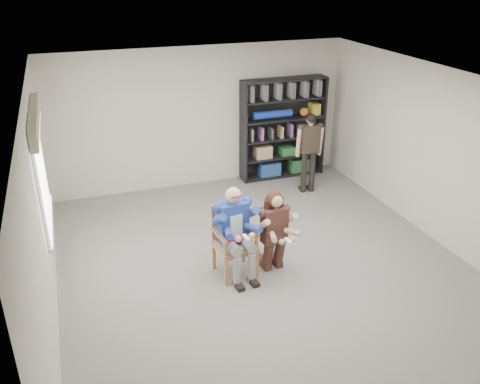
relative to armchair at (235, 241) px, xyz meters
name	(u,v)px	position (x,y,z in m)	size (l,w,h in m)	color
room_shell	(268,184)	(0.47, -0.06, 0.87)	(6.00, 7.00, 2.80)	beige
floor	(266,268)	(0.47, -0.06, -0.53)	(6.00, 7.00, 0.01)	slate
window_left	(42,170)	(-2.48, 0.94, 1.10)	(0.16, 2.00, 1.75)	white
armchair	(235,241)	(0.00, 0.00, 0.00)	(0.62, 0.60, 1.06)	#9F6143
seated_man	(235,232)	(0.00, 0.00, 0.16)	(0.60, 0.83, 1.38)	navy
kneeling_woman	(275,233)	(0.58, -0.12, 0.10)	(0.53, 0.85, 1.27)	#3B1F1C
bookshelf	(283,129)	(2.17, 3.22, 0.52)	(1.80, 0.38, 2.10)	black
standing_man	(309,153)	(2.32, 2.29, 0.28)	(0.50, 0.28, 1.62)	#2C231C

